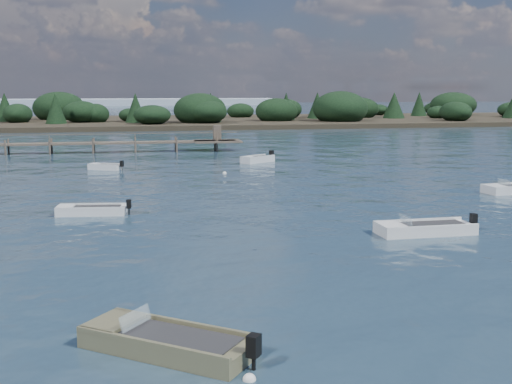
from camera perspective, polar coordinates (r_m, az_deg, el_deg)
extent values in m
plane|color=#172735|center=(80.79, -7.40, 4.44)|extent=(400.00, 400.00, 0.00)
cube|color=silver|center=(35.45, -14.40, -1.80)|extent=(3.72, 1.78, 0.60)
cube|color=silver|center=(35.66, -16.57, -1.26)|extent=(1.00, 1.32, 0.12)
cube|color=black|center=(35.35, -13.96, -1.35)|extent=(2.55, 1.37, 0.10)
cube|color=silver|center=(34.77, -14.60, -1.43)|extent=(3.57, 0.53, 0.12)
cube|color=silver|center=(36.00, -14.24, -1.06)|extent=(3.57, 0.53, 0.12)
cube|color=black|center=(35.06, -11.24, -1.05)|extent=(0.27, 0.32, 0.47)
cylinder|color=black|center=(35.14, -11.22, -1.71)|extent=(0.09, 0.09, 0.47)
cube|color=silver|center=(58.11, 0.14, 2.75)|extent=(3.40, 2.91, 0.76)
cube|color=silver|center=(57.19, -0.72, 3.09)|extent=(1.30, 1.40, 0.15)
cube|color=black|center=(58.26, 0.32, 3.12)|extent=(2.40, 2.11, 0.13)
cube|color=silver|center=(57.66, 0.56, 3.14)|extent=(2.73, 1.96, 0.15)
cube|color=silver|center=(58.47, -0.27, 3.23)|extent=(2.73, 1.96, 0.15)
cube|color=black|center=(59.39, 1.39, 3.45)|extent=(0.46, 0.47, 0.59)
cylinder|color=black|center=(59.45, 1.39, 2.95)|extent=(0.15, 0.15, 0.59)
cube|color=silver|center=(54.36, -13.26, 2.03)|extent=(2.84, 2.08, 0.62)
cube|color=silver|center=(54.78, -14.21, 2.43)|extent=(0.98, 1.13, 0.12)
cube|color=black|center=(54.23, -13.08, 2.33)|extent=(1.99, 1.53, 0.11)
cube|color=silver|center=(53.90, -13.51, 2.35)|extent=(2.44, 1.22, 0.12)
cube|color=silver|center=(54.73, -13.05, 2.47)|extent=(2.44, 1.22, 0.12)
cube|color=black|center=(53.62, -11.84, 2.49)|extent=(0.35, 0.38, 0.48)
cylinder|color=black|center=(53.67, -11.83, 2.04)|extent=(0.12, 0.12, 0.48)
cube|color=#6C6748|center=(17.13, -7.87, -13.56)|extent=(4.62, 4.06, 0.69)
cube|color=#6C6748|center=(17.94, -12.54, -11.23)|extent=(1.77, 1.85, 0.14)
cube|color=black|center=(16.82, -6.84, -12.78)|extent=(3.26, 2.92, 0.12)
cube|color=#6C6748|center=(16.39, -9.46, -13.16)|extent=(3.68, 2.82, 0.14)
cube|color=#6C6748|center=(17.58, -6.45, -11.50)|extent=(3.68, 2.82, 0.14)
cube|color=black|center=(15.77, -0.21, -13.49)|extent=(0.42, 0.43, 0.54)
cylinder|color=black|center=(15.95, -0.21, -15.05)|extent=(0.14, 0.14, 0.54)
cube|color=silver|center=(17.44, -10.68, -10.95)|extent=(0.85, 1.05, 0.41)
cube|color=silver|center=(43.63, 20.47, 0.48)|extent=(1.17, 1.55, 0.13)
cube|color=silver|center=(45.21, 21.54, 0.71)|extent=(4.27, 0.54, 0.13)
cube|color=silver|center=(44.02, 21.20, 0.81)|extent=(0.27, 1.17, 0.40)
cube|color=silver|center=(30.87, 14.79, -3.43)|extent=(4.53, 1.77, 0.66)
cube|color=silver|center=(30.07, 11.91, -2.90)|extent=(1.11, 1.54, 0.13)
cube|color=black|center=(30.97, 15.41, -2.83)|extent=(3.08, 1.40, 0.11)
cube|color=silver|center=(30.11, 15.49, -3.03)|extent=(4.50, 0.19, 0.13)
cube|color=silver|center=(31.48, 14.18, -2.44)|extent=(4.50, 0.19, 0.13)
cube|color=black|center=(31.94, 18.77, -2.28)|extent=(0.27, 0.32, 0.52)
cylinder|color=black|center=(32.03, 18.73, -3.07)|extent=(0.10, 0.10, 0.52)
cube|color=silver|center=(30.32, 13.17, -2.41)|extent=(0.17, 1.22, 0.39)
sphere|color=silver|center=(15.53, -0.60, -16.36)|extent=(0.32, 0.32, 0.32)
sphere|color=silver|center=(32.25, 18.90, -3.25)|extent=(0.32, 0.32, 0.32)
sphere|color=silver|center=(50.70, -2.81, 1.66)|extent=(0.32, 0.32, 0.32)
cube|color=brown|center=(69.18, -3.47, 4.53)|extent=(5.00, 3.20, 0.18)
cube|color=brown|center=(69.11, -3.48, 5.27)|extent=(0.80, 0.80, 1.60)
cylinder|color=brown|center=(68.95, -21.38, 3.39)|extent=(0.20, 0.20, 2.20)
cylinder|color=brown|center=(70.63, -21.13, 3.53)|extent=(0.20, 0.20, 2.20)
cylinder|color=brown|center=(68.30, -17.86, 3.53)|extent=(0.20, 0.20, 2.20)
cylinder|color=brown|center=(69.99, -17.69, 3.67)|extent=(0.20, 0.20, 2.20)
cylinder|color=brown|center=(67.92, -14.28, 3.66)|extent=(0.20, 0.20, 2.20)
cylinder|color=brown|center=(69.62, -14.20, 3.80)|extent=(0.20, 0.20, 2.20)
cylinder|color=brown|center=(67.80, -10.67, 3.78)|extent=(0.20, 0.20, 2.20)
cylinder|color=brown|center=(69.50, -10.68, 3.91)|extent=(0.20, 0.20, 2.20)
cylinder|color=brown|center=(67.95, -7.06, 3.88)|extent=(0.20, 0.20, 2.20)
cylinder|color=brown|center=(69.65, -7.16, 4.01)|extent=(0.20, 0.20, 2.20)
cylinder|color=brown|center=(68.37, -3.48, 3.97)|extent=(0.20, 0.20, 2.20)
cylinder|color=brown|center=(70.05, -3.67, 4.09)|extent=(0.20, 0.20, 2.20)
cube|color=black|center=(124.20, 3.07, 6.17)|extent=(190.00, 40.00, 1.60)
ellipsoid|color=black|center=(124.08, 3.08, 7.47)|extent=(180.50, 36.00, 4.40)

